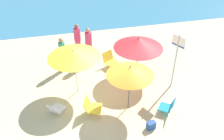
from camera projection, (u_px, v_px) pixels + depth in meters
ground_plane at (115, 98)px, 9.13m from camera, size 40.00×40.00×0.00m
umbrella_orange at (130, 71)px, 7.80m from camera, size 1.57×1.57×1.82m
umbrella_yellow at (74, 54)px, 8.46m from camera, size 1.88×1.88×1.92m
umbrella_red at (138, 43)px, 9.40m from camera, size 1.95×1.95×1.83m
beach_chair_a at (91, 106)px, 8.29m from camera, size 0.71×0.68×0.62m
beach_chair_b at (168, 106)px, 8.34m from camera, size 0.67×0.65×0.60m
beach_chair_c at (56, 109)px, 8.29m from camera, size 0.66×0.67×0.51m
beach_chair_d at (109, 59)px, 10.71m from camera, size 0.73×0.72×0.67m
person_a at (89, 46)px, 10.67m from camera, size 0.30×0.30×1.69m
person_b at (78, 40)px, 11.24m from camera, size 0.31×0.31×1.57m
person_c at (63, 54)px, 10.22m from camera, size 0.27×0.27×1.54m
warning_sign at (177, 54)px, 8.87m from camera, size 0.28×0.50×2.26m
beach_bag at (151, 125)px, 7.85m from camera, size 0.31×0.23×0.27m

